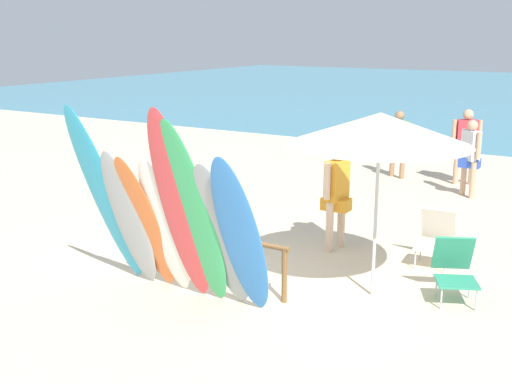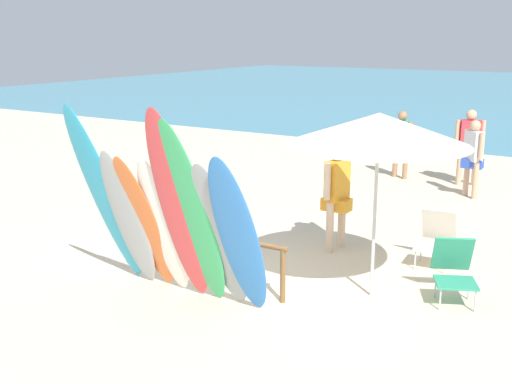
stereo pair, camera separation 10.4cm
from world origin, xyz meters
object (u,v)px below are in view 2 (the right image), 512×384
(surfboard_grey_1, at_px, (129,219))
(surfboard_rack, at_px, (207,244))
(surfboard_green_5, at_px, (193,216))
(surfboard_white_3, at_px, (164,227))
(surfboard_grey_6, at_px, (220,237))
(beach_chair_blue, at_px, (436,236))
(surfboard_blue_7, at_px, (239,238))
(surfboard_red_4, at_px, (179,209))
(beach_chair_red, at_px, (454,268))
(beachgoer_by_water, at_px, (473,153))
(surfboard_orange_2, at_px, (144,224))
(beachgoer_near_rack, at_px, (337,191))
(beachgoer_midbeach, at_px, (469,142))
(beach_umbrella, at_px, (379,129))
(surfboard_teal_0, at_px, (105,196))
(beachgoer_strolling, at_px, (401,140))

(surfboard_grey_1, bearing_deg, surfboard_rack, 43.69)
(surfboard_green_5, bearing_deg, surfboard_white_3, 170.71)
(surfboard_grey_6, distance_m, beach_chair_blue, 3.59)
(surfboard_green_5, xyz_separation_m, surfboard_blue_7, (0.63, 0.03, -0.18))
(surfboard_red_4, bearing_deg, beach_chair_blue, 49.76)
(surfboard_red_4, bearing_deg, beach_chair_red, 30.74)
(beachgoer_by_water, relative_size, beach_chair_blue, 1.97)
(beach_chair_red, height_order, beach_chair_blue, beach_chair_blue)
(surfboard_orange_2, bearing_deg, surfboard_blue_7, 0.72)
(surfboard_red_4, distance_m, surfboard_blue_7, 0.87)
(beachgoer_near_rack, distance_m, beach_chair_red, 2.37)
(surfboard_grey_6, distance_m, beachgoer_midbeach, 8.53)
(surfboard_orange_2, height_order, beach_umbrella, beach_umbrella)
(surfboard_grey_1, distance_m, surfboard_white_3, 0.56)
(surfboard_grey_6, bearing_deg, surfboard_red_4, -165.84)
(surfboard_white_3, xyz_separation_m, beachgoer_midbeach, (1.72, 8.47, 0.02))
(surfboard_grey_1, height_order, beachgoer_by_water, surfboard_grey_1)
(surfboard_rack, relative_size, beachgoer_by_water, 1.54)
(surfboard_white_3, bearing_deg, beachgoer_by_water, 74.61)
(surfboard_blue_7, bearing_deg, surfboard_green_5, -179.32)
(beach_chair_red, bearing_deg, beach_chair_blue, 91.02)
(surfboard_teal_0, relative_size, surfboard_orange_2, 1.31)
(surfboard_orange_2, bearing_deg, surfboard_grey_1, -170.11)
(surfboard_red_4, height_order, beach_chair_red, surfboard_red_4)
(surfboard_grey_1, height_order, beach_chair_blue, surfboard_grey_1)
(surfboard_grey_6, height_order, beach_chair_red, surfboard_grey_6)
(beach_chair_red, distance_m, beach_chair_blue, 1.30)
(beachgoer_near_rack, height_order, beach_chair_red, beachgoer_near_rack)
(surfboard_orange_2, distance_m, surfboard_grey_6, 1.20)
(surfboard_teal_0, relative_size, surfboard_green_5, 1.04)
(surfboard_orange_2, height_order, beachgoer_near_rack, surfboard_orange_2)
(beachgoer_midbeach, height_order, beach_chair_red, beachgoer_midbeach)
(beachgoer_midbeach, bearing_deg, beachgoer_strolling, 159.06)
(beachgoer_strolling, bearing_deg, beachgoer_by_water, 175.66)
(beachgoer_by_water, bearing_deg, beachgoer_midbeach, 150.13)
(surfboard_white_3, height_order, beachgoer_strolling, surfboard_white_3)
(surfboard_orange_2, distance_m, beach_chair_red, 4.01)
(surfboard_teal_0, bearing_deg, beachgoer_near_rack, 61.93)
(surfboard_orange_2, distance_m, surfboard_white_3, 0.31)
(surfboard_rack, distance_m, surfboard_red_4, 1.11)
(beachgoer_midbeach, bearing_deg, beachgoer_near_rack, -120.98)
(beach_chair_blue, bearing_deg, surfboard_rack, -139.99)
(surfboard_blue_7, bearing_deg, beach_chair_blue, 64.59)
(surfboard_green_5, xyz_separation_m, beachgoer_midbeach, (1.16, 8.60, -0.25))
(surfboard_teal_0, bearing_deg, beach_umbrella, 31.83)
(surfboard_teal_0, relative_size, surfboard_white_3, 1.33)
(beachgoer_near_rack, height_order, beach_chair_blue, beachgoer_near_rack)
(surfboard_blue_7, bearing_deg, surfboard_red_4, -178.64)
(surfboard_white_3, height_order, surfboard_red_4, surfboard_red_4)
(surfboard_teal_0, xyz_separation_m, beach_chair_red, (4.06, 2.02, -0.84))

